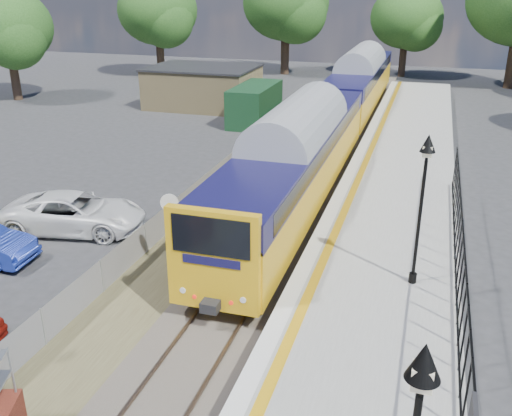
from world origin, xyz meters
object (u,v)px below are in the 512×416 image
at_px(car_white, 75,213).
at_px(speed_sign, 171,220).
at_px(train, 337,108).
at_px(victorian_lamp_north, 424,176).

bearing_deg(car_white, speed_sign, -124.58).
bearing_deg(train, speed_sign, -98.01).
distance_m(victorian_lamp_north, speed_sign, 8.12).
relative_size(victorian_lamp_north, car_white, 0.83).
relative_size(victorian_lamp_north, speed_sign, 1.53).
bearing_deg(victorian_lamp_north, car_white, 171.18).
distance_m(speed_sign, car_white, 5.99).
bearing_deg(car_white, train, -38.15).
relative_size(victorian_lamp_north, train, 0.11).
distance_m(victorian_lamp_north, car_white, 13.78).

